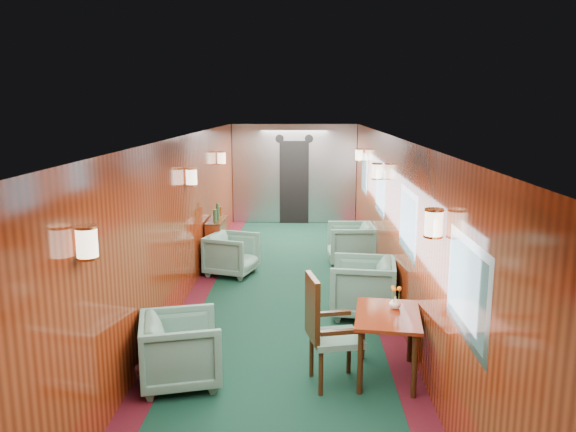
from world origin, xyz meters
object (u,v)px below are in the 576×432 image
object	(u,v)px
armchair_left_near	(181,350)
armchair_left_far	(232,254)
side_chair	(325,327)
armchair_right_far	(351,244)
dining_table	(387,324)
credenza	(217,240)
armchair_right_near	(362,287)

from	to	relation	value
armchair_left_near	armchair_left_far	xyz separation A→B (m)	(0.04, 3.81, -0.01)
side_chair	armchair_right_far	xyz separation A→B (m)	(0.62, 4.51, -0.26)
armchair_left_near	dining_table	bearing A→B (deg)	-99.23
dining_table	credenza	world-z (taller)	credenza
side_chair	dining_table	bearing A→B (deg)	3.88
side_chair	armchair_right_near	world-z (taller)	side_chair
armchair_left_far	armchair_right_near	bearing A→B (deg)	-114.61
credenza	armchair_left_far	size ratio (longest dim) A/B	1.41
side_chair	armchair_left_far	size ratio (longest dim) A/B	1.51
credenza	armchair_left_far	bearing A→B (deg)	-62.78
armchair_left_far	armchair_right_far	xyz separation A→B (m)	(2.06, 0.71, 0.02)
armchair_left_near	armchair_right_far	bearing A→B (deg)	-39.46
dining_table	armchair_left_far	bearing A→B (deg)	127.62
dining_table	armchair_right_near	size ratio (longest dim) A/B	1.17
dining_table	side_chair	bearing A→B (deg)	-156.26
armchair_right_far	dining_table	bearing A→B (deg)	-1.35
armchair_right_near	dining_table	bearing A→B (deg)	9.67
armchair_right_far	side_chair	bearing A→B (deg)	-9.62
side_chair	credenza	distance (m)	4.87
armchair_left_near	armchair_right_near	distance (m)	2.86
armchair_right_near	armchair_right_far	distance (m)	2.53
armchair_left_far	credenza	bearing A→B (deg)	44.63
dining_table	side_chair	distance (m)	0.68
side_chair	armchair_right_near	xyz separation A→B (m)	(0.58, 1.98, -0.24)
dining_table	credenza	xyz separation A→B (m)	(-2.46, 4.33, -0.17)
armchair_left_near	armchair_left_far	world-z (taller)	armchair_left_near
credenza	armchair_right_far	size ratio (longest dim) A/B	1.33
dining_table	armchair_left_near	xyz separation A→B (m)	(-2.13, -0.20, -0.23)
side_chair	armchair_left_far	bearing A→B (deg)	98.41
armchair_left_near	armchair_right_far	size ratio (longest dim) A/B	0.98
armchair_left_near	credenza	bearing A→B (deg)	-10.33
armchair_right_near	credenza	bearing A→B (deg)	-129.47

